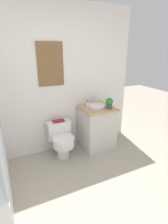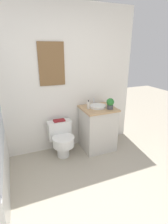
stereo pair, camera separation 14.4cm
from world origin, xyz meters
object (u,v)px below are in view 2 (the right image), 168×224
soap_bottle (88,105)px  potted_plant (110,103)px  toilet (62,138)px  sink (98,106)px  book_on_tank (59,120)px

soap_bottle → potted_plant: bearing=-24.2°
toilet → sink: 0.84m
soap_bottle → book_on_tank: soap_bottle is taller
book_on_tank → soap_bottle: bearing=-15.5°
sink → book_on_tank: size_ratio=1.66×
potted_plant → soap_bottle: bearing=155.8°
sink → book_on_tank: 0.73m
sink → potted_plant: (0.16, -0.16, 0.08)m
toilet → book_on_tank: 0.31m
soap_bottle → book_on_tank: size_ratio=0.78×
potted_plant → sink: bearing=134.8°
soap_bottle → potted_plant: potted_plant is taller
soap_bottle → toilet: bearing=178.6°
book_on_tank → potted_plant: bearing=-19.1°
toilet → soap_bottle: size_ratio=3.89×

